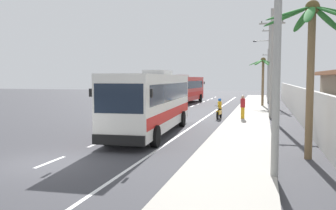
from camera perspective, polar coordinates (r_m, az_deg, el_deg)
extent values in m
plane|color=#3A3A3F|center=(14.52, -18.87, -8.85)|extent=(160.00, 160.00, 0.00)
cube|color=#A8A399|center=(21.97, 11.90, -4.09)|extent=(3.20, 90.00, 0.14)
cube|color=white|center=(14.74, -18.26, -8.62)|extent=(0.16, 2.00, 0.01)
cube|color=white|center=(18.19, -11.21, -6.04)|extent=(0.16, 2.00, 0.01)
cube|color=white|center=(21.86, -6.50, -4.25)|extent=(0.16, 2.00, 0.01)
cube|color=white|center=(25.63, -3.17, -2.96)|extent=(0.16, 2.00, 0.01)
cube|color=white|center=(29.49, -0.71, -2.00)|extent=(0.16, 2.00, 0.01)
cube|color=white|center=(33.39, 1.17, -1.26)|extent=(0.16, 2.00, 0.01)
cube|color=white|center=(37.32, 2.66, -0.67)|extent=(0.16, 2.00, 0.01)
cube|color=white|center=(41.28, 3.86, -0.20)|extent=(0.16, 2.00, 0.01)
cube|color=white|center=(45.26, 4.86, 0.20)|extent=(0.16, 2.00, 0.01)
cube|color=white|center=(49.24, 5.69, 0.52)|extent=(0.16, 2.00, 0.01)
cube|color=white|center=(53.24, 6.40, 0.80)|extent=(0.16, 2.00, 0.01)
cube|color=white|center=(57.25, 7.01, 1.04)|extent=(0.16, 2.00, 0.01)
cube|color=white|center=(61.26, 7.54, 1.25)|extent=(0.16, 2.00, 0.01)
cube|color=white|center=(27.30, 5.18, -2.52)|extent=(0.14, 70.00, 0.01)
cube|color=#B2B2AD|center=(25.92, 20.84, -0.33)|extent=(0.24, 60.00, 2.55)
cube|color=silver|center=(20.82, -2.55, 0.65)|extent=(2.97, 11.43, 3.06)
cube|color=#192333|center=(20.99, -2.41, 2.14)|extent=(2.96, 10.53, 0.98)
cube|color=#192333|center=(15.43, -7.86, 1.03)|extent=(2.22, 0.21, 1.28)
cube|color=red|center=(20.87, -2.54, -1.23)|extent=(3.00, 11.21, 0.55)
cube|color=black|center=(15.55, -7.91, -5.57)|extent=(2.37, 0.28, 0.44)
cube|color=#B7B7B7|center=(22.15, -1.63, 5.19)|extent=(1.45, 2.55, 0.28)
cube|color=black|center=(15.20, -2.68, 1.89)|extent=(0.12, 0.09, 0.36)
cube|color=black|center=(16.14, -12.25, 1.93)|extent=(0.12, 0.09, 0.36)
cylinder|color=black|center=(16.86, -2.06, -5.00)|extent=(0.37, 1.05, 1.04)
cylinder|color=black|center=(17.59, -9.58, -4.67)|extent=(0.37, 1.05, 1.04)
cylinder|color=black|center=(24.00, 2.26, -2.21)|extent=(0.37, 1.05, 1.04)
cylinder|color=black|center=(24.52, -3.20, -2.08)|extent=(0.37, 1.05, 1.04)
cube|color=red|center=(46.22, 2.54, 2.62)|extent=(3.20, 11.79, 2.98)
cube|color=#192333|center=(46.01, 2.47, 3.27)|extent=(3.17, 10.86, 0.96)
cube|color=#192333|center=(51.80, 4.30, 3.29)|extent=(2.29, 0.24, 1.25)
cube|color=red|center=(46.24, 2.53, 1.79)|extent=(3.22, 11.56, 0.54)
cube|color=black|center=(51.94, 4.32, 1.38)|extent=(2.44, 0.31, 0.44)
cube|color=#B7B7B7|center=(44.80, 2.03, 4.66)|extent=(1.52, 2.64, 0.28)
cube|color=black|center=(51.96, 2.72, 3.55)|extent=(0.12, 0.09, 0.36)
cube|color=black|center=(51.26, 5.79, 3.52)|extent=(0.12, 0.09, 0.36)
cylinder|color=black|center=(50.53, 2.47, 1.22)|extent=(0.38, 1.06, 1.04)
cylinder|color=black|center=(49.91, 5.17, 1.17)|extent=(0.38, 1.06, 1.04)
cylinder|color=black|center=(43.31, -0.30, 0.71)|extent=(0.38, 1.06, 1.04)
cylinder|color=black|center=(42.59, 2.81, 0.64)|extent=(0.38, 1.06, 1.04)
cylinder|color=black|center=(28.39, 7.90, -1.68)|extent=(0.14, 0.60, 0.60)
cylinder|color=black|center=(29.72, 8.38, -1.42)|extent=(0.16, 0.61, 0.60)
cube|color=gold|center=(28.99, 8.13, -1.12)|extent=(0.31, 1.11, 0.36)
cube|color=black|center=(29.26, 8.24, -0.68)|extent=(0.28, 0.61, 0.12)
cylinder|color=gray|center=(28.48, 7.95, -1.06)|extent=(0.08, 0.32, 0.67)
cylinder|color=black|center=(28.54, 8.00, -0.16)|extent=(0.56, 0.07, 0.04)
sphere|color=#EAEACC|center=(28.43, 7.95, -0.46)|extent=(0.14, 0.14, 0.14)
cylinder|color=gold|center=(29.19, 8.23, -0.06)|extent=(0.32, 0.32, 0.64)
sphere|color=blue|center=(29.16, 8.24, 0.82)|extent=(0.26, 0.26, 0.26)
cylinder|color=gold|center=(28.10, 11.81, -1.24)|extent=(0.28, 0.28, 0.86)
cylinder|color=red|center=(28.04, 11.84, 0.33)|extent=(0.36, 0.36, 0.68)
sphere|color=tan|center=(28.01, 11.85, 1.24)|extent=(0.24, 0.24, 0.24)
cylinder|color=#9E9E99|center=(11.87, 17.10, 13.01)|extent=(0.24, 0.24, 10.17)
cylinder|color=#9E9E99|center=(29.79, 16.13, 6.28)|extent=(0.24, 0.24, 8.71)
cube|color=#9E9E99|center=(30.08, 16.26, 12.39)|extent=(1.99, 0.12, 0.12)
cylinder|color=#4C4742|center=(30.10, 14.71, 12.64)|extent=(0.08, 0.08, 0.16)
cylinder|color=#4C4742|center=(30.12, 17.82, 12.57)|extent=(0.08, 0.08, 0.16)
cylinder|color=#9E9E99|center=(47.85, 15.82, 6.47)|extent=(0.24, 0.24, 10.36)
cube|color=#9E9E99|center=(48.19, 15.92, 11.31)|extent=(1.92, 0.12, 0.12)
cylinder|color=#4C4742|center=(48.20, 14.99, 11.48)|extent=(0.08, 0.08, 0.16)
cylinder|color=#4C4742|center=(48.22, 16.86, 11.43)|extent=(0.08, 0.08, 0.16)
cylinder|color=#9E9E99|center=(48.05, 14.78, 9.87)|extent=(1.83, 0.09, 0.09)
cube|color=#4C4C51|center=(48.06, 13.67, 9.82)|extent=(0.44, 0.24, 0.14)
cylinder|color=#9E9E99|center=(65.86, 15.63, 4.97)|extent=(0.24, 0.24, 8.35)
cube|color=#9E9E99|center=(65.98, 15.69, 7.69)|extent=(2.08, 0.12, 0.12)
cylinder|color=#4C4742|center=(65.98, 14.96, 7.81)|extent=(0.08, 0.08, 0.16)
cylinder|color=#4C4742|center=(66.00, 16.42, 7.78)|extent=(0.08, 0.08, 0.16)
cylinder|color=brown|center=(41.89, 14.87, 3.32)|extent=(0.27, 0.27, 5.24)
ellipsoid|color=#3D893D|center=(42.00, 15.96, 6.46)|extent=(1.60, 0.52, 0.92)
ellipsoid|color=#3D893D|center=(42.66, 15.37, 6.58)|extent=(0.99, 1.66, 0.71)
ellipsoid|color=#3D893D|center=(42.57, 14.29, 6.60)|extent=(1.27, 1.54, 0.72)
ellipsoid|color=#3D893D|center=(42.04, 13.85, 6.61)|extent=(1.67, 0.58, 0.77)
ellipsoid|color=#3D893D|center=(41.26, 14.30, 6.67)|extent=(1.23, 1.56, 0.73)
ellipsoid|color=#3D893D|center=(41.18, 15.29, 6.61)|extent=(0.87, 1.65, 0.79)
sphere|color=brown|center=(41.93, 14.94, 6.97)|extent=(0.56, 0.56, 0.56)
cylinder|color=brown|center=(15.28, 21.71, 3.00)|extent=(0.29, 0.29, 5.96)
ellipsoid|color=#28702D|center=(16.17, 24.08, 12.29)|extent=(1.61, 1.57, 1.03)
ellipsoid|color=#28702D|center=(16.35, 20.68, 12.59)|extent=(0.87, 1.98, 0.87)
ellipsoid|color=#28702D|center=(15.74, 18.44, 13.22)|extent=(2.00, 1.03, 0.74)
ellipsoid|color=#28702D|center=(14.98, 18.77, 13.71)|extent=(1.95, 1.21, 0.72)
ellipsoid|color=#28702D|center=(14.55, 21.64, 13.38)|extent=(0.76, 1.94, 0.99)
ellipsoid|color=#28702D|center=(14.95, 25.02, 13.11)|extent=(1.67, 1.55, 0.95)
sphere|color=brown|center=(15.53, 22.03, 14.24)|extent=(0.56, 0.56, 0.56)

